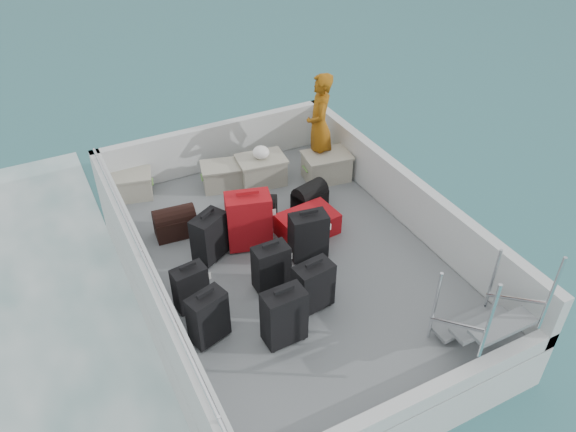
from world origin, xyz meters
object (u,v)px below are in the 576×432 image
crate_1 (223,177)px  suitcase_0 (208,318)px  suitcase_3 (284,317)px  suitcase_7 (308,236)px  suitcase_6 (313,287)px  crate_2 (262,171)px  crate_3 (327,167)px  crate_0 (131,186)px  suitcase_2 (210,237)px  suitcase_4 (271,268)px  passenger (319,125)px  suitcase_1 (191,288)px  suitcase_5 (249,221)px  suitcase_8 (307,224)px

crate_1 → suitcase_0: bearing=-114.5°
suitcase_3 → suitcase_7: size_ratio=1.06×
suitcase_6 → crate_2: (0.56, 2.54, -0.10)m
crate_2 → crate_3: 0.96m
crate_2 → suitcase_0: bearing=-125.2°
suitcase_6 → crate_0: suitcase_6 is taller
crate_2 → suitcase_2: bearing=-135.4°
suitcase_2 → crate_1: size_ratio=1.10×
suitcase_4 → crate_3: suitcase_4 is taller
suitcase_4 → crate_3: size_ratio=0.93×
crate_3 → suitcase_6: bearing=-123.5°
suitcase_0 → passenger: size_ratio=0.39×
suitcase_0 → crate_1: bearing=48.3°
suitcase_1 → suitcase_5: (1.00, 0.70, 0.10)m
suitcase_7 → crate_0: bearing=133.0°
crate_0 → suitcase_6: bearing=-68.2°
suitcase_2 → crate_0: suitcase_2 is taller
suitcase_3 → suitcase_5: size_ratio=0.88×
suitcase_6 → suitcase_8: bearing=56.9°
suitcase_1 → suitcase_2: size_ratio=0.90×
suitcase_2 → suitcase_7: 1.19m
suitcase_8 → suitcase_6: bearing=148.3°
suitcase_6 → crate_0: 3.30m
suitcase_2 → suitcase_3: suitcase_3 is taller
suitcase_1 → suitcase_4: suitcase_4 is taller
suitcase_7 → passenger: bearing=65.2°
suitcase_3 → crate_3: (1.95, 2.49, -0.14)m
suitcase_0 → suitcase_1: bearing=73.8°
suitcase_2 → crate_3: (2.16, 0.91, -0.12)m
crate_3 → passenger: (-0.01, 0.23, 0.58)m
suitcase_5 → suitcase_4: bearing=-80.7°
suitcase_0 → crate_1: suitcase_0 is taller
suitcase_0 → suitcase_3: suitcase_3 is taller
suitcase_6 → passenger: 2.87m
suitcase_8 → passenger: size_ratio=0.48×
suitcase_7 → crate_2: size_ratio=0.96×
suitcase_5 → crate_3: size_ratio=1.18×
suitcase_1 → crate_0: (-0.04, 2.46, -0.11)m
suitcase_0 → crate_3: (2.64, 2.13, -0.11)m
suitcase_0 → suitcase_3: size_ratio=0.93×
passenger → suitcase_8: bearing=-8.8°
suitcase_2 → suitcase_6: size_ratio=1.05×
suitcase_6 → passenger: passenger is taller
suitcase_0 → crate_0: size_ratio=1.10×
suitcase_0 → suitcase_6: bearing=-20.9°
suitcase_4 → crate_0: size_ratio=1.07×
suitcase_6 → crate_0: size_ratio=1.06×
suitcase_7 → passenger: 2.04m
suitcase_3 → crate_0: bearing=100.5°
suitcase_0 → suitcase_5: size_ratio=0.82×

